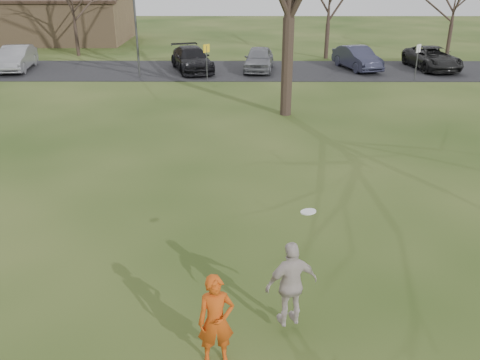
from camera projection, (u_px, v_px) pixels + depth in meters
name	position (u px, v px, depth m)	size (l,w,h in m)	color
ground	(239.00, 342.00, 9.27)	(120.00, 120.00, 0.00)	#1E380F
parking_strip	(242.00, 70.00, 32.22)	(62.00, 6.50, 0.04)	black
player_defender	(216.00, 321.00, 8.51)	(0.62, 0.41, 1.71)	#BF450F
car_1	(16.00, 58.00, 31.93)	(1.58, 4.53, 1.49)	gray
car_3	(192.00, 59.00, 31.73)	(2.02, 4.96, 1.44)	black
car_4	(259.00, 59.00, 31.81)	(1.71, 4.26, 1.45)	slate
car_5	(357.00, 58.00, 32.18)	(1.50, 4.31, 1.42)	#2A2C40
car_6	(432.00, 58.00, 32.24)	(2.29, 4.97, 1.38)	black
catching_play	(291.00, 284.00, 9.18)	(1.08, 0.72, 2.28)	#BEB0AA
building	(9.00, 18.00, 43.49)	(20.60, 8.50, 5.14)	#8C6D4C
lamp_post	(134.00, 8.00, 28.38)	(0.34, 0.34, 6.27)	#47474C
sign_yellow	(207.00, 56.00, 28.90)	(0.35, 0.35, 2.08)	#47474C
sign_white	(418.00, 56.00, 28.85)	(0.35, 0.35, 2.08)	#47474C
small_tree_row	(305.00, 0.00, 35.30)	(55.00, 5.90, 8.50)	#352821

